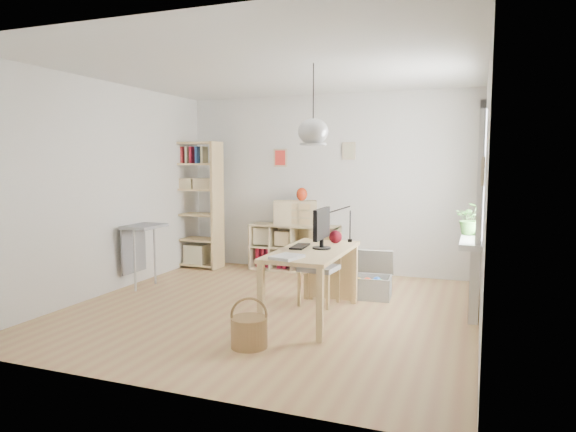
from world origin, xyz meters
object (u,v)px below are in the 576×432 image
(monitor, at_px, (322,226))
(drawer_chest, at_px, (295,213))
(desk, at_px, (312,258))
(cube_shelf, at_px, (294,251))
(tall_bookshelf, at_px, (196,200))
(storage_chest, at_px, (370,282))
(chair, at_px, (321,264))

(monitor, xyz_separation_m, drawer_chest, (-1.06, 2.11, -0.09))
(desk, bearing_deg, cube_shelf, 114.61)
(tall_bookshelf, bearing_deg, desk, -37.01)
(cube_shelf, height_order, storage_chest, cube_shelf)
(tall_bookshelf, relative_size, monitor, 3.97)
(desk, bearing_deg, monitor, 44.31)
(desk, xyz_separation_m, monitor, (0.08, 0.08, 0.34))
(storage_chest, relative_size, monitor, 1.27)
(tall_bookshelf, xyz_separation_m, drawer_chest, (1.60, 0.24, -0.18))
(cube_shelf, xyz_separation_m, monitor, (1.10, -2.15, 0.70))
(cube_shelf, distance_m, monitor, 2.52)
(chair, relative_size, storage_chest, 1.32)
(cube_shelf, xyz_separation_m, chair, (0.94, -1.65, 0.18))
(desk, xyz_separation_m, tall_bookshelf, (-2.59, 1.95, 0.43))
(monitor, relative_size, drawer_chest, 0.77)
(tall_bookshelf, height_order, drawer_chest, tall_bookshelf)
(monitor, bearing_deg, tall_bookshelf, 144.07)
(desk, distance_m, monitor, 0.36)
(cube_shelf, relative_size, monitor, 2.78)
(drawer_chest, bearing_deg, storage_chest, -56.87)
(chair, distance_m, monitor, 0.74)
(desk, height_order, drawer_chest, drawer_chest)
(chair, relative_size, monitor, 1.68)
(tall_bookshelf, xyz_separation_m, storage_chest, (3.00, -0.87, -0.90))
(storage_chest, bearing_deg, cube_shelf, 136.86)
(desk, relative_size, storage_chest, 2.35)
(cube_shelf, relative_size, tall_bookshelf, 0.70)
(tall_bookshelf, bearing_deg, storage_chest, -16.15)
(monitor, bearing_deg, storage_chest, 70.79)
(drawer_chest, bearing_deg, monitor, -81.74)
(desk, relative_size, drawer_chest, 2.29)
(cube_shelf, xyz_separation_m, drawer_chest, (0.04, -0.04, 0.61))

